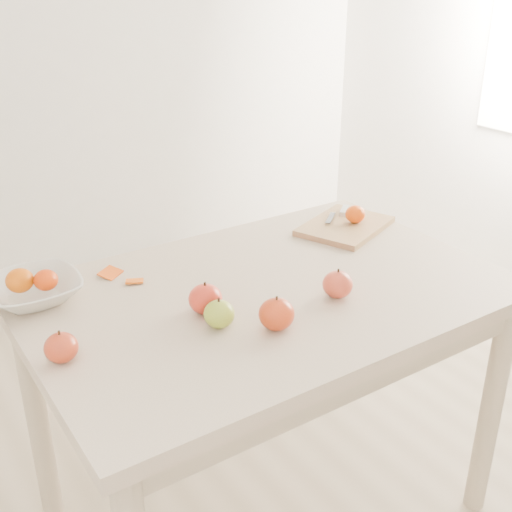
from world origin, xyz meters
TOP-DOWN VIEW (x-y plane):
  - ground at (0.00, 0.00)m, footprint 3.50×3.50m
  - table at (0.00, 0.00)m, footprint 1.20×0.80m
  - cutting_board at (0.43, 0.19)m, footprint 0.34×0.30m
  - board_tangerine at (0.46, 0.18)m, footprint 0.06×0.06m
  - fruit_bowl at (-0.51, 0.26)m, footprint 0.23×0.23m
  - bowl_tangerine_near at (-0.54, 0.27)m, footprint 0.07×0.07m
  - bowl_tangerine_far at (-0.48, 0.25)m, footprint 0.06×0.06m
  - orange_peel_a at (-0.30, 0.29)m, footprint 0.07×0.07m
  - orange_peel_b at (-0.27, 0.21)m, footprint 0.06×0.05m
  - paring_knife at (0.47, 0.26)m, footprint 0.16×0.09m
  - apple_green at (-0.20, -0.10)m, footprint 0.07×0.07m
  - apple_red_b at (-0.19, -0.02)m, footprint 0.08×0.08m
  - apple_red_d at (-0.54, -0.03)m, footprint 0.07×0.07m
  - apple_red_e at (0.12, -0.13)m, footprint 0.08×0.08m
  - apple_red_c at (-0.09, -0.18)m, footprint 0.08×0.08m

SIDE VIEW (x-z plane):
  - ground at x=0.00m, z-range 0.00..0.00m
  - table at x=0.00m, z-range 0.28..1.03m
  - orange_peel_a at x=-0.30m, z-range 0.75..0.76m
  - orange_peel_b at x=-0.27m, z-range 0.75..0.76m
  - cutting_board at x=0.43m, z-range 0.75..0.77m
  - paring_knife at x=0.47m, z-range 0.77..0.78m
  - fruit_bowl at x=-0.51m, z-range 0.75..0.81m
  - apple_red_d at x=-0.54m, z-range 0.75..0.81m
  - apple_green at x=-0.20m, z-range 0.75..0.81m
  - apple_red_e at x=0.12m, z-range 0.75..0.82m
  - apple_red_b at x=-0.19m, z-range 0.75..0.82m
  - apple_red_c at x=-0.09m, z-range 0.75..0.82m
  - board_tangerine at x=0.46m, z-range 0.77..0.82m
  - bowl_tangerine_far at x=-0.48m, z-range 0.78..0.83m
  - bowl_tangerine_near at x=-0.54m, z-range 0.78..0.84m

